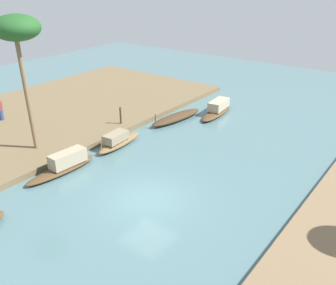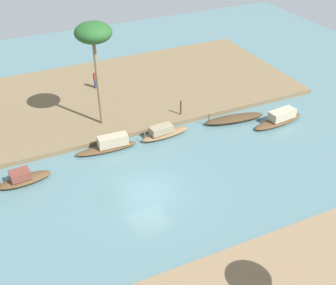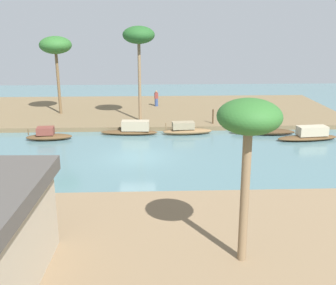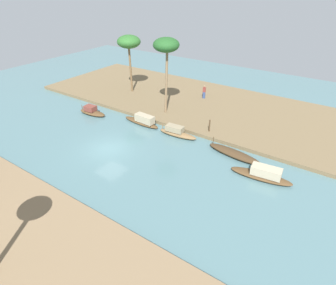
{
  "view_description": "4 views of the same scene",
  "coord_description": "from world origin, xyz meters",
  "px_view_note": "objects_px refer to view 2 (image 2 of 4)",
  "views": [
    {
      "loc": [
        13.03,
        11.04,
        10.93
      ],
      "look_at": [
        -4.53,
        -2.05,
        1.04
      ],
      "focal_mm": 41.22,
      "sensor_mm": 36.0,
      "label": 1
    },
    {
      "loc": [
        8.52,
        21.11,
        18.73
      ],
      "look_at": [
        -3.35,
        -3.89,
        0.7
      ],
      "focal_mm": 47.53,
      "sensor_mm": 36.0,
      "label": 2
    },
    {
      "loc": [
        -1.08,
        26.38,
        8.91
      ],
      "look_at": [
        -2.17,
        -0.75,
        0.79
      ],
      "focal_mm": 43.07,
      "sensor_mm": 36.0,
      "label": 3
    },
    {
      "loc": [
        -17.82,
        16.14,
        14.11
      ],
      "look_at": [
        -4.74,
        -2.88,
        0.85
      ],
      "focal_mm": 31.15,
      "sensor_mm": 36.0,
      "label": 4
    }
  ],
  "objects_px": {
    "person_on_near_bank": "(96,81)",
    "mooring_post": "(181,107)",
    "sampan_near_left_bank": "(234,119)",
    "sampan_upstream_small": "(109,145)",
    "sampan_downstream_large": "(24,178)",
    "palm_tree_left_near": "(93,35)",
    "sampan_midstream": "(280,119)",
    "sampan_open_hull": "(164,133)"
  },
  "relations": [
    {
      "from": "sampan_open_hull",
      "to": "sampan_downstream_large",
      "type": "height_order",
      "value": "sampan_open_hull"
    },
    {
      "from": "sampan_downstream_large",
      "to": "sampan_upstream_small",
      "type": "bearing_deg",
      "value": -173.46
    },
    {
      "from": "sampan_open_hull",
      "to": "sampan_midstream",
      "type": "xyz_separation_m",
      "value": [
        -9.52,
        2.12,
        0.02
      ]
    },
    {
      "from": "sampan_downstream_large",
      "to": "palm_tree_left_near",
      "type": "distance_m",
      "value": 11.37
    },
    {
      "from": "sampan_open_hull",
      "to": "sampan_midstream",
      "type": "height_order",
      "value": "sampan_midstream"
    },
    {
      "from": "sampan_open_hull",
      "to": "sampan_near_left_bank",
      "type": "height_order",
      "value": "sampan_near_left_bank"
    },
    {
      "from": "sampan_upstream_small",
      "to": "sampan_midstream",
      "type": "xyz_separation_m",
      "value": [
        -13.99,
        2.23,
        -0.03
      ]
    },
    {
      "from": "sampan_downstream_large",
      "to": "sampan_near_left_bank",
      "type": "bearing_deg",
      "value": 178.23
    },
    {
      "from": "sampan_near_left_bank",
      "to": "sampan_midstream",
      "type": "xyz_separation_m",
      "value": [
        -3.22,
        1.83,
        0.16
      ]
    },
    {
      "from": "sampan_downstream_large",
      "to": "palm_tree_left_near",
      "type": "xyz_separation_m",
      "value": [
        -7.13,
        -4.94,
        7.34
      ]
    },
    {
      "from": "sampan_open_hull",
      "to": "mooring_post",
      "type": "xyz_separation_m",
      "value": [
        -2.52,
        -2.12,
        0.6
      ]
    },
    {
      "from": "sampan_open_hull",
      "to": "sampan_upstream_small",
      "type": "bearing_deg",
      "value": -5.72
    },
    {
      "from": "sampan_upstream_small",
      "to": "mooring_post",
      "type": "bearing_deg",
      "value": -160.6
    },
    {
      "from": "palm_tree_left_near",
      "to": "person_on_near_bank",
      "type": "bearing_deg",
      "value": -103.85
    },
    {
      "from": "sampan_downstream_large",
      "to": "person_on_near_bank",
      "type": "distance_m",
      "value": 14.17
    },
    {
      "from": "sampan_near_left_bank",
      "to": "sampan_downstream_large",
      "type": "height_order",
      "value": "sampan_near_left_bank"
    },
    {
      "from": "sampan_upstream_small",
      "to": "person_on_near_bank",
      "type": "relative_size",
      "value": 2.85
    },
    {
      "from": "sampan_open_hull",
      "to": "mooring_post",
      "type": "distance_m",
      "value": 3.35
    },
    {
      "from": "person_on_near_bank",
      "to": "mooring_post",
      "type": "distance_m",
      "value": 9.25
    },
    {
      "from": "sampan_downstream_large",
      "to": "mooring_post",
      "type": "bearing_deg",
      "value": -171.02
    },
    {
      "from": "person_on_near_bank",
      "to": "mooring_post",
      "type": "relative_size",
      "value": 1.31
    },
    {
      "from": "sampan_downstream_large",
      "to": "palm_tree_left_near",
      "type": "bearing_deg",
      "value": -150.07
    },
    {
      "from": "sampan_upstream_small",
      "to": "sampan_open_hull",
      "type": "xyz_separation_m",
      "value": [
        -4.47,
        0.11,
        -0.05
      ]
    },
    {
      "from": "sampan_near_left_bank",
      "to": "sampan_midstream",
      "type": "relative_size",
      "value": 1.07
    },
    {
      "from": "sampan_upstream_small",
      "to": "sampan_midstream",
      "type": "bearing_deg",
      "value": 174.32
    },
    {
      "from": "person_on_near_bank",
      "to": "sampan_near_left_bank",
      "type": "bearing_deg",
      "value": 110.49
    },
    {
      "from": "sampan_downstream_large",
      "to": "mooring_post",
      "type": "xyz_separation_m",
      "value": [
        -13.54,
        -3.32,
        0.64
      ]
    },
    {
      "from": "sampan_near_left_bank",
      "to": "palm_tree_left_near",
      "type": "bearing_deg",
      "value": -13.75
    },
    {
      "from": "sampan_upstream_small",
      "to": "palm_tree_left_near",
      "type": "relative_size",
      "value": 0.57
    },
    {
      "from": "sampan_midstream",
      "to": "mooring_post",
      "type": "xyz_separation_m",
      "value": [
        7.0,
        -4.24,
        0.58
      ]
    },
    {
      "from": "sampan_upstream_small",
      "to": "palm_tree_left_near",
      "type": "distance_m",
      "value": 8.13
    },
    {
      "from": "sampan_downstream_large",
      "to": "palm_tree_left_near",
      "type": "height_order",
      "value": "palm_tree_left_near"
    },
    {
      "from": "sampan_near_left_bank",
      "to": "sampan_downstream_large",
      "type": "distance_m",
      "value": 17.35
    },
    {
      "from": "sampan_near_left_bank",
      "to": "mooring_post",
      "type": "bearing_deg",
      "value": -24.64
    },
    {
      "from": "sampan_near_left_bank",
      "to": "person_on_near_bank",
      "type": "xyz_separation_m",
      "value": [
        8.65,
        -10.27,
        0.8
      ]
    },
    {
      "from": "sampan_midstream",
      "to": "sampan_downstream_large",
      "type": "height_order",
      "value": "sampan_midstream"
    },
    {
      "from": "sampan_downstream_large",
      "to": "sampan_midstream",
      "type": "bearing_deg",
      "value": 172.65
    },
    {
      "from": "sampan_open_hull",
      "to": "palm_tree_left_near",
      "type": "relative_size",
      "value": 0.5
    },
    {
      "from": "person_on_near_bank",
      "to": "mooring_post",
      "type": "xyz_separation_m",
      "value": [
        -4.87,
        7.86,
        -0.06
      ]
    },
    {
      "from": "sampan_upstream_small",
      "to": "palm_tree_left_near",
      "type": "height_order",
      "value": "palm_tree_left_near"
    },
    {
      "from": "sampan_near_left_bank",
      "to": "person_on_near_bank",
      "type": "bearing_deg",
      "value": -42.07
    },
    {
      "from": "sampan_downstream_large",
      "to": "mooring_post",
      "type": "distance_m",
      "value": 13.95
    }
  ]
}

